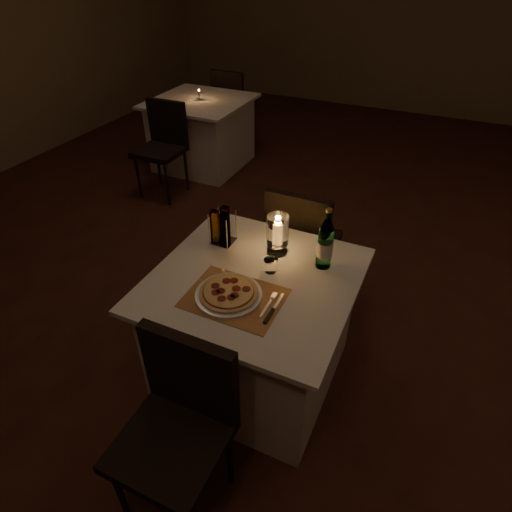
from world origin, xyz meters
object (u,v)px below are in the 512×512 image
at_px(main_table, 254,329).
at_px(water_bottle, 325,244).
at_px(plate, 229,295).
at_px(pizza, 229,292).
at_px(tumbler, 271,266).
at_px(chair_far, 301,237).
at_px(hurricane_candle, 278,232).
at_px(chair_near, 180,415).
at_px(neighbor_table_left, 202,133).

relative_size(main_table, water_bottle, 2.97).
bearing_deg(water_bottle, plate, -128.42).
xyz_separation_m(pizza, tumbler, (0.11, 0.26, 0.01)).
relative_size(main_table, chair_far, 1.11).
xyz_separation_m(main_table, plate, (-0.05, -0.18, 0.38)).
xyz_separation_m(pizza, water_bottle, (0.33, 0.42, 0.11)).
bearing_deg(main_table, pizza, -105.56).
bearing_deg(hurricane_candle, chair_near, -91.12).
height_order(chair_far, plate, chair_far).
bearing_deg(chair_near, tumbler, 85.98).
distance_m(chair_far, neighbor_table_left, 2.53).
xyz_separation_m(chair_far, tumbler, (0.06, -0.64, 0.23)).
relative_size(tumbler, water_bottle, 0.22).
bearing_deg(plate, hurricane_candle, 80.90).
bearing_deg(chair_far, water_bottle, -59.44).
bearing_deg(tumbler, chair_far, 95.01).
bearing_deg(main_table, water_bottle, 40.20).
bearing_deg(neighbor_table_left, chair_far, -44.45).
relative_size(water_bottle, hurricane_candle, 1.50).
distance_m(pizza, tumbler, 0.28).
xyz_separation_m(chair_near, neighbor_table_left, (-1.80, 3.19, -0.18)).
relative_size(hurricane_candle, neighbor_table_left, 0.22).
bearing_deg(chair_far, tumbler, -84.99).
bearing_deg(neighbor_table_left, pizza, -56.66).
height_order(chair_near, chair_far, same).
bearing_deg(plate, neighbor_table_left, 123.34).
bearing_deg(pizza, water_bottle, 51.56).
bearing_deg(plate, main_table, 74.48).
distance_m(chair_far, plate, 0.92).
height_order(tumbler, hurricane_candle, hurricane_candle).
bearing_deg(tumbler, hurricane_candle, 102.14).
bearing_deg(plate, tumbler, 67.74).
bearing_deg(pizza, tumbler, 67.72).
height_order(main_table, water_bottle, water_bottle).
bearing_deg(chair_far, pizza, -93.21).
xyz_separation_m(plate, tumbler, (0.11, 0.26, 0.03)).
relative_size(main_table, hurricane_candle, 4.46).
bearing_deg(plate, pizza, 135.46).
xyz_separation_m(tumbler, water_bottle, (0.23, 0.16, 0.10)).
height_order(water_bottle, hurricane_candle, water_bottle).
xyz_separation_m(chair_near, pizza, (-0.05, 0.53, 0.22)).
bearing_deg(neighbor_table_left, main_table, -54.03).
distance_m(chair_near, neighbor_table_left, 3.67).
bearing_deg(pizza, main_table, 74.44).
height_order(pizza, hurricane_candle, hurricane_candle).
xyz_separation_m(pizza, hurricane_candle, (0.07, 0.43, 0.10)).
relative_size(pizza, neighbor_table_left, 0.28).
xyz_separation_m(water_bottle, neighbor_table_left, (-2.08, 2.24, -0.50)).
distance_m(chair_near, water_bottle, 1.04).
relative_size(water_bottle, neighbor_table_left, 0.34).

